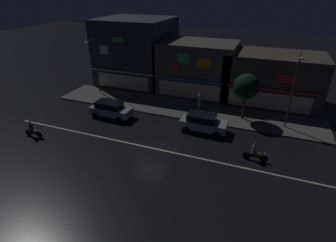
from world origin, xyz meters
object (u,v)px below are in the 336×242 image
streetlamp_mid (294,86)px  traffic_cone (182,120)px  parked_car_near_kerb (111,109)px  motorcycle_following (33,130)px  streetlamp_west (95,62)px  parked_car_trailing (203,122)px  motorcycle_lead (255,153)px  pedestrian_on_sidewalk (199,101)px

streetlamp_mid → traffic_cone: streetlamp_mid is taller
streetlamp_mid → parked_car_near_kerb: streetlamp_mid is taller
parked_car_near_kerb → motorcycle_following: parked_car_near_kerb is taller
streetlamp_west → streetlamp_mid: (21.84, -1.40, 0.26)m
parked_car_trailing → motorcycle_following: size_ratio=2.26×
motorcycle_following → parked_car_near_kerb: bearing=-118.1°
parked_car_trailing → motorcycle_lead: parked_car_trailing is taller
streetlamp_mid → pedestrian_on_sidewalk: size_ratio=4.00×
streetlamp_west → motorcycle_lead: bearing=-21.5°
parked_car_near_kerb → parked_car_trailing: (9.68, 0.48, 0.00)m
parked_car_near_kerb → parked_car_trailing: size_ratio=1.00×
traffic_cone → parked_car_near_kerb: bearing=-169.7°
parked_car_trailing → motorcycle_following: (-14.02, -6.57, -0.24)m
motorcycle_lead → parked_car_trailing: bearing=154.7°
motorcycle_following → streetlamp_mid: bearing=-147.9°
parked_car_trailing → traffic_cone: (-2.34, 0.85, -0.59)m
motorcycle_lead → streetlamp_mid: bearing=77.5°
motorcycle_following → pedestrian_on_sidewalk: bearing=-130.3°
motorcycle_lead → motorcycle_following: size_ratio=1.00×
parked_car_trailing → traffic_cone: parked_car_trailing is taller
parked_car_near_kerb → motorcycle_lead: bearing=-10.4°
pedestrian_on_sidewalk → traffic_cone: pedestrian_on_sidewalk is taller
parked_car_trailing → traffic_cone: size_ratio=7.82×
parked_car_trailing → motorcycle_following: 15.49m
pedestrian_on_sidewalk → motorcycle_following: 16.72m
pedestrian_on_sidewalk → parked_car_trailing: pedestrian_on_sidewalk is taller
streetlamp_west → pedestrian_on_sidewalk: size_ratio=3.72×
parked_car_near_kerb → parked_car_trailing: 9.69m
streetlamp_mid → motorcycle_following: bearing=-155.4°
streetlamp_west → motorcycle_following: bearing=-86.9°
streetlamp_west → motorcycle_lead: (19.57, -7.73, -3.42)m
parked_car_near_kerb → traffic_cone: size_ratio=7.82×
parked_car_trailing → motorcycle_lead: (4.95, -3.15, -0.24)m
motorcycle_lead → motorcycle_following: bearing=-162.5°
parked_car_trailing → streetlamp_mid: bearing=-156.3°
streetlamp_mid → parked_car_near_kerb: size_ratio=1.65×
streetlamp_west → pedestrian_on_sidewalk: bearing=0.4°
parked_car_near_kerb → traffic_cone: (7.34, 1.33, -0.59)m
motorcycle_lead → traffic_cone: size_ratio=3.45×
streetlamp_west → pedestrian_on_sidewalk: 13.35m
motorcycle_lead → traffic_cone: bearing=158.4°
streetlamp_west → parked_car_trailing: bearing=-17.4°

